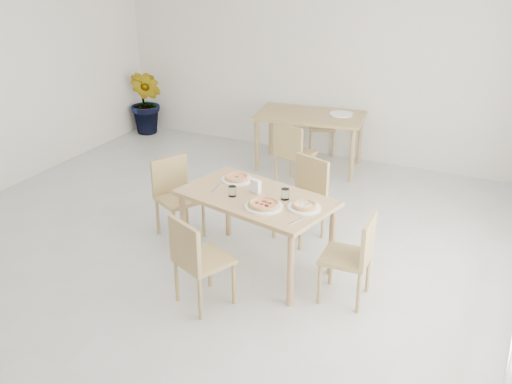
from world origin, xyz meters
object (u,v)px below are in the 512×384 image
at_px(chair_north, 304,192).
at_px(pizza_margherita, 237,177).
at_px(main_table, 256,205).
at_px(plate_margherita, 237,179).
at_px(pizza_pepperoni, 264,204).
at_px(chair_west, 175,191).
at_px(second_table, 310,121).
at_px(plate_empty, 341,114).
at_px(chair_back_s, 292,151).
at_px(napkin_holder, 256,187).
at_px(plate_pepperoni, 264,206).
at_px(tumbler_b, 285,194).
at_px(chair_south, 196,257).
at_px(potted_plant, 147,102).
at_px(pizza_mushroom, 304,205).
at_px(chair_east, 355,253).
at_px(tumbler_a, 232,191).
at_px(plate_mushroom, 304,208).
at_px(chair_back_n, 321,122).

bearing_deg(chair_north, pizza_margherita, -113.75).
height_order(main_table, chair_north, chair_north).
relative_size(plate_margherita, pizza_pepperoni, 0.85).
bearing_deg(chair_west, main_table, -76.63).
xyz_separation_m(second_table, plate_empty, (0.38, 0.16, 0.10)).
relative_size(chair_back_s, plate_empty, 2.71).
bearing_deg(napkin_holder, second_table, 119.79).
distance_m(chair_north, chair_back_s, 1.33).
distance_m(chair_north, plate_pepperoni, 1.03).
xyz_separation_m(tumbler_b, plate_empty, (-0.40, 2.81, -0.04)).
xyz_separation_m(chair_south, potted_plant, (-3.16, 3.76, 0.03)).
height_order(pizza_mushroom, pizza_pepperoni, same).
distance_m(pizza_pepperoni, second_table, 2.96).
relative_size(second_table, plate_empty, 4.97).
relative_size(chair_south, chair_east, 1.03).
relative_size(chair_east, plate_empty, 2.68).
xyz_separation_m(napkin_holder, plate_empty, (-0.09, 2.79, -0.05)).
xyz_separation_m(pizza_pepperoni, tumbler_a, (-0.36, 0.09, 0.02)).
distance_m(main_table, chair_south, 0.85).
relative_size(plate_pepperoni, napkin_holder, 2.63).
distance_m(chair_west, chair_east, 2.12).
bearing_deg(plate_mushroom, napkin_holder, 167.12).
bearing_deg(chair_south, chair_back_s, -59.97).
bearing_deg(plate_mushroom, chair_south, -131.51).
relative_size(chair_south, tumbler_b, 8.15).
height_order(chair_north, plate_mushroom, chair_north).
xyz_separation_m(plate_margherita, plate_empty, (0.21, 2.60, 0.00)).
xyz_separation_m(chair_south, second_table, (-0.34, 3.51, 0.18)).
xyz_separation_m(pizza_margherita, tumbler_b, (0.60, -0.21, 0.02)).
relative_size(chair_west, chair_back_s, 1.01).
bearing_deg(chair_west, chair_back_s, 7.56).
bearing_deg(napkin_holder, chair_north, 94.21).
bearing_deg(pizza_pepperoni, chair_east, 2.81).
xyz_separation_m(main_table, napkin_holder, (-0.03, 0.07, 0.15)).
height_order(main_table, pizza_pepperoni, pizza_pepperoni).
bearing_deg(chair_south, main_table, -77.44).
height_order(plate_mushroom, tumbler_b, tumbler_b).
bearing_deg(chair_north, main_table, -83.24).
bearing_deg(plate_empty, tumbler_a, -91.37).
bearing_deg(chair_west, pizza_mushroom, -74.25).
relative_size(plate_mushroom, chair_back_n, 0.38).
distance_m(chair_back_n, potted_plant, 2.78).
bearing_deg(chair_north, chair_back_s, 136.71).
relative_size(chair_west, plate_mushroom, 2.83).
xyz_separation_m(chair_east, tumbler_a, (-1.21, 0.05, 0.33)).
bearing_deg(pizza_mushroom, main_table, 173.49).
bearing_deg(chair_back_s, pizza_pepperoni, 116.52).
bearing_deg(potted_plant, chair_west, -49.96).
distance_m(chair_east, pizza_mushroom, 0.60).
xyz_separation_m(chair_back_n, plate_empty, (0.46, -0.53, 0.31)).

